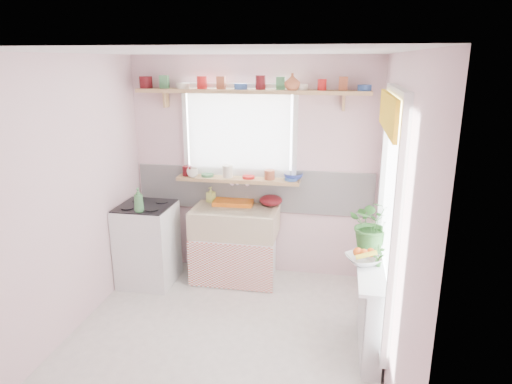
# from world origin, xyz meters

# --- Properties ---
(room) EXTENTS (3.20, 3.20, 3.20)m
(room) POSITION_xyz_m (0.66, 0.86, 1.37)
(room) COLOR white
(room) RESTS_ON ground
(sink_unit) EXTENTS (0.95, 0.65, 1.11)m
(sink_unit) POSITION_xyz_m (-0.15, 1.29, 0.43)
(sink_unit) COLOR white
(sink_unit) RESTS_ON ground
(cooker) EXTENTS (0.58, 0.58, 0.93)m
(cooker) POSITION_xyz_m (-1.10, 1.05, 0.46)
(cooker) COLOR white
(cooker) RESTS_ON ground
(radiator_ledge) EXTENTS (0.22, 0.95, 0.78)m
(radiator_ledge) POSITION_xyz_m (1.30, 0.20, 0.40)
(radiator_ledge) COLOR white
(radiator_ledge) RESTS_ON ground
(windowsill) EXTENTS (1.40, 0.22, 0.04)m
(windowsill) POSITION_xyz_m (-0.15, 1.48, 1.14)
(windowsill) COLOR tan
(windowsill) RESTS_ON room
(pine_shelf) EXTENTS (2.52, 0.24, 0.04)m
(pine_shelf) POSITION_xyz_m (0.00, 1.47, 2.12)
(pine_shelf) COLOR tan
(pine_shelf) RESTS_ON room
(shelf_crockery) EXTENTS (2.47, 0.11, 0.12)m
(shelf_crockery) POSITION_xyz_m (-0.04, 1.47, 2.19)
(shelf_crockery) COLOR #590F14
(shelf_crockery) RESTS_ON pine_shelf
(sill_crockery) EXTENTS (1.35, 0.11, 0.12)m
(sill_crockery) POSITION_xyz_m (-0.20, 1.48, 1.21)
(sill_crockery) COLOR #590F14
(sill_crockery) RESTS_ON windowsill
(dish_tray) EXTENTS (0.46, 0.36, 0.04)m
(dish_tray) POSITION_xyz_m (-0.21, 1.50, 0.87)
(dish_tray) COLOR orange
(dish_tray) RESTS_ON sink_unit
(colander) EXTENTS (0.34, 0.34, 0.12)m
(colander) POSITION_xyz_m (0.22, 1.50, 0.91)
(colander) COLOR #560E14
(colander) RESTS_ON sink_unit
(jade_plant) EXTENTS (0.48, 0.43, 0.49)m
(jade_plant) POSITION_xyz_m (1.29, 0.60, 1.02)
(jade_plant) COLOR #316A2A
(jade_plant) RESTS_ON radiator_ledge
(fruit_bowl) EXTENTS (0.38, 0.38, 0.07)m
(fruit_bowl) POSITION_xyz_m (1.21, 0.28, 0.81)
(fruit_bowl) COLOR silver
(fruit_bowl) RESTS_ON radiator_ledge
(herb_pot) EXTENTS (0.10, 0.07, 0.18)m
(herb_pot) POSITION_xyz_m (1.33, 0.24, 0.87)
(herb_pot) COLOR #346F2C
(herb_pot) RESTS_ON radiator_ledge
(soap_bottle_sink) EXTENTS (0.10, 0.11, 0.18)m
(soap_bottle_sink) POSITION_xyz_m (-0.48, 1.50, 0.94)
(soap_bottle_sink) COLOR #BCCE5B
(soap_bottle_sink) RESTS_ON sink_unit
(sill_cup) EXTENTS (0.16, 0.16, 0.10)m
(sill_cup) POSITION_xyz_m (-0.67, 1.42, 1.21)
(sill_cup) COLOR silver
(sill_cup) RESTS_ON windowsill
(sill_bowl) EXTENTS (0.27, 0.27, 0.07)m
(sill_bowl) POSITION_xyz_m (0.47, 1.54, 1.19)
(sill_bowl) COLOR #30429D
(sill_bowl) RESTS_ON windowsill
(shelf_vase) EXTENTS (0.21, 0.21, 0.17)m
(shelf_vase) POSITION_xyz_m (0.45, 1.41, 2.23)
(shelf_vase) COLOR #B85F38
(shelf_vase) RESTS_ON pine_shelf
(cooker_bottle) EXTENTS (0.11, 0.11, 0.26)m
(cooker_bottle) POSITION_xyz_m (-1.06, 0.83, 1.04)
(cooker_bottle) COLOR #42844A
(cooker_bottle) RESTS_ON cooker
(fruit) EXTENTS (0.20, 0.14, 0.10)m
(fruit) POSITION_xyz_m (1.22, 0.28, 0.87)
(fruit) COLOR #DB5112
(fruit) RESTS_ON fruit_bowl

